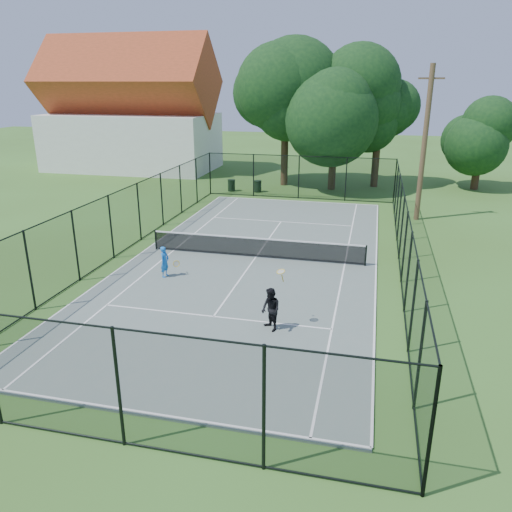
% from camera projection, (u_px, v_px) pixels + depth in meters
% --- Properties ---
extents(ground, '(120.00, 120.00, 0.00)m').
position_uv_depth(ground, '(256.00, 258.00, 23.30)').
color(ground, '#385A1E').
extents(tennis_court, '(11.00, 24.00, 0.06)m').
position_uv_depth(tennis_court, '(256.00, 258.00, 23.29)').
color(tennis_court, slate).
rests_on(tennis_court, ground).
extents(tennis_net, '(10.08, 0.08, 0.95)m').
position_uv_depth(tennis_net, '(256.00, 247.00, 23.11)').
color(tennis_net, black).
rests_on(tennis_net, tennis_court).
extents(fence, '(13.10, 26.10, 3.00)m').
position_uv_depth(fence, '(256.00, 228.00, 22.80)').
color(fence, black).
rests_on(fence, ground).
extents(tree_near_left, '(7.93, 7.93, 10.34)m').
position_uv_depth(tree_near_left, '(285.00, 102.00, 37.72)').
color(tree_near_left, '#332114').
rests_on(tree_near_left, ground).
extents(tree_near_mid, '(7.19, 7.19, 9.40)m').
position_uv_depth(tree_near_mid, '(335.00, 111.00, 36.34)').
color(tree_near_mid, '#332114').
rests_on(tree_near_mid, ground).
extents(tree_near_right, '(5.77, 5.77, 7.96)m').
position_uv_depth(tree_near_right, '(379.00, 120.00, 37.53)').
color(tree_near_right, '#332114').
rests_on(tree_near_right, ground).
extents(tree_far_right, '(4.56, 4.56, 6.04)m').
position_uv_depth(tree_far_right, '(481.00, 139.00, 37.02)').
color(tree_far_right, '#332114').
rests_on(tree_far_right, ground).
extents(building, '(15.30, 8.15, 11.87)m').
position_uv_depth(building, '(131.00, 115.00, 45.56)').
color(building, silver).
rests_on(building, ground).
extents(trash_bin_left, '(0.58, 0.58, 0.87)m').
position_uv_depth(trash_bin_left, '(231.00, 185.00, 37.42)').
color(trash_bin_left, black).
rests_on(trash_bin_left, ground).
extents(trash_bin_right, '(0.58, 0.58, 0.87)m').
position_uv_depth(trash_bin_right, '(258.00, 186.00, 37.09)').
color(trash_bin_right, black).
rests_on(trash_bin_right, ground).
extents(utility_pole, '(1.40, 0.30, 8.76)m').
position_uv_depth(utility_pole, '(424.00, 144.00, 28.41)').
color(utility_pole, '#4C3823').
rests_on(utility_pole, ground).
extents(player_blue, '(0.78, 0.52, 1.31)m').
position_uv_depth(player_blue, '(165.00, 262.00, 20.78)').
color(player_blue, blue).
rests_on(player_blue, tennis_court).
extents(player_black, '(0.89, 1.17, 2.02)m').
position_uv_depth(player_black, '(271.00, 309.00, 16.25)').
color(player_black, black).
rests_on(player_black, tennis_court).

